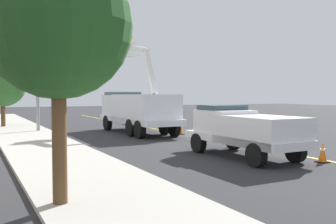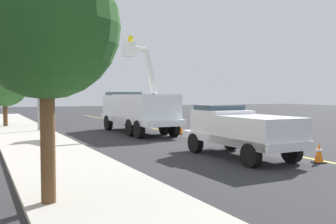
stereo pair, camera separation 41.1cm
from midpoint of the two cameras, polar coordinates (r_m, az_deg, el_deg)
The scene contains 13 objects.
ground at distance 23.35m, azimuth 3.50°, elevation -3.50°, with size 120.00×120.00×0.00m, color #2D2D30.
sidewalk_far_side at distance 20.36m, azimuth -18.86°, elevation -4.38°, with size 60.00×3.60×0.12m, color #B2ADA3.
lane_centre_stripe at distance 23.35m, azimuth 3.50°, elevation -3.49°, with size 50.00×0.16×0.01m, color yellow.
utility_bucket_truck at distance 24.51m, azimuth -4.20°, elevation 0.53°, with size 8.34×2.99×6.42m.
service_pickup_truck at distance 15.21m, azimuth 11.72°, elevation -2.64°, with size 5.72×2.46×2.06m.
passing_minivan at distance 32.25m, azimuth -1.36°, elevation -0.06°, with size 4.91×2.19×1.69m.
traffic_cone_leading at distance 14.94m, azimuth 22.74°, elevation -5.75°, with size 0.40×0.40×0.77m.
traffic_cone_mid_front at distance 18.60m, azimuth 10.45°, elevation -3.82°, with size 0.40×0.40×0.86m.
traffic_cone_mid_rear at distance 23.57m, azimuth 2.44°, elevation -2.49°, with size 0.40×0.40×0.79m.
traffic_cone_trailing at distance 28.88m, azimuth -3.37°, elevation -1.52°, with size 0.40×0.40×0.81m.
traffic_signal_mast at distance 24.54m, azimuth -18.02°, elevation 9.23°, with size 6.38×0.78×7.62m.
street_tree_left at distance 8.67m, azimuth -16.76°, elevation 12.41°, with size 3.23×3.23×5.63m.
street_tree_right at distance 30.80m, azimuth -23.25°, elevation 3.93°, with size 3.43×3.43×5.02m.
Camera 2 is at (-20.77, 10.34, 2.51)m, focal length 40.02 mm.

